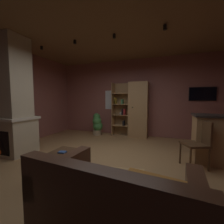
# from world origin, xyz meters

# --- Properties ---
(floor) EXTENTS (5.86, 5.33, 0.02)m
(floor) POSITION_xyz_m (0.00, 0.00, -0.01)
(floor) COLOR #A37A4C
(floor) RESTS_ON ground
(wall_back) EXTENTS (5.98, 0.06, 2.81)m
(wall_back) POSITION_xyz_m (0.00, 2.70, 1.40)
(wall_back) COLOR #8E544C
(wall_back) RESTS_ON ground
(wall_left) EXTENTS (0.06, 5.33, 2.81)m
(wall_left) POSITION_xyz_m (-2.96, 0.00, 1.40)
(wall_left) COLOR #8E544C
(wall_left) RESTS_ON ground
(ceiling) EXTENTS (5.86, 5.33, 0.02)m
(ceiling) POSITION_xyz_m (0.00, 0.00, 2.82)
(ceiling) COLOR brown
(window_pane_back) EXTENTS (0.78, 0.01, 0.73)m
(window_pane_back) POSITION_xyz_m (-0.72, 2.66, 1.33)
(window_pane_back) COLOR white
(stone_fireplace) EXTENTS (1.02, 0.77, 2.81)m
(stone_fireplace) POSITION_xyz_m (-2.38, -0.24, 1.27)
(stone_fireplace) COLOR #BCAD8E
(stone_fireplace) RESTS_ON ground
(bookshelf_cabinet) EXTENTS (1.28, 0.41, 1.95)m
(bookshelf_cabinet) POSITION_xyz_m (0.16, 2.42, 0.97)
(bookshelf_cabinet) COLOR #A87F51
(bookshelf_cabinet) RESTS_ON ground
(leather_couch) EXTENTS (1.56, 1.01, 0.84)m
(leather_couch) POSITION_xyz_m (0.74, -1.52, 0.31)
(leather_couch) COLOR #4C2D1E
(leather_couch) RESTS_ON ground
(coffee_table) EXTENTS (0.60, 0.66, 0.42)m
(coffee_table) POSITION_xyz_m (-0.43, -0.76, 0.34)
(coffee_table) COLOR #4C331E
(coffee_table) RESTS_ON ground
(table_book_0) EXTENTS (0.14, 0.11, 0.02)m
(table_book_0) POSITION_xyz_m (-0.49, -0.75, 0.43)
(table_book_0) COLOR #2D4C8C
(table_book_0) RESTS_ON coffee_table
(dining_chair) EXTENTS (0.55, 0.55, 0.92)m
(dining_chair) POSITION_xyz_m (1.78, 0.47, 0.53)
(dining_chair) COLOR #4C331E
(dining_chair) RESTS_ON ground
(potted_floor_plant) EXTENTS (0.39, 0.38, 0.82)m
(potted_floor_plant) POSITION_xyz_m (-1.26, 2.22, 0.41)
(potted_floor_plant) COLOR #9E896B
(potted_floor_plant) RESTS_ON ground
(wall_mounted_tv) EXTENTS (0.77, 0.06, 0.43)m
(wall_mounted_tv) POSITION_xyz_m (2.24, 2.63, 1.52)
(wall_mounted_tv) COLOR black
(track_light_spot_0) EXTENTS (0.07, 0.07, 0.09)m
(track_light_spot_0) POSITION_xyz_m (-2.05, 0.44, 2.74)
(track_light_spot_0) COLOR black
(track_light_spot_1) EXTENTS (0.07, 0.07, 0.09)m
(track_light_spot_1) POSITION_xyz_m (-0.97, 0.41, 2.74)
(track_light_spot_1) COLOR black
(track_light_spot_2) EXTENTS (0.07, 0.07, 0.09)m
(track_light_spot_2) POSITION_xyz_m (0.04, 0.43, 2.74)
(track_light_spot_2) COLOR black
(track_light_spot_3) EXTENTS (0.07, 0.07, 0.09)m
(track_light_spot_3) POSITION_xyz_m (1.10, 0.40, 2.74)
(track_light_spot_3) COLOR black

